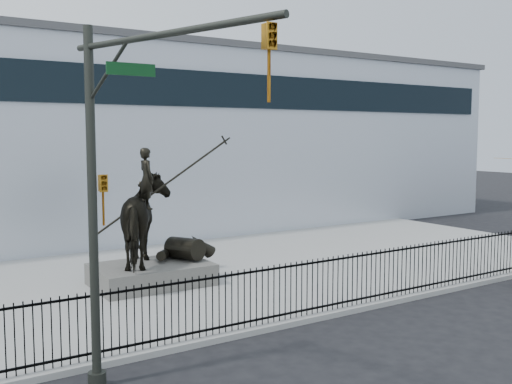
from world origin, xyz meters
TOP-DOWN VIEW (x-y plane):
  - ground at (0.00, 0.00)m, footprint 120.00×120.00m
  - plaza at (0.00, 7.00)m, footprint 30.00×12.00m
  - building at (0.00, 20.00)m, footprint 44.00×14.00m
  - picket_fence at (0.00, 1.25)m, footprint 22.10×0.10m
  - statue_plinth at (-3.08, 6.56)m, footprint 3.67×2.56m
  - equestrian_statue at (-3.01, 6.56)m, footprint 4.63×2.91m
  - traffic_signal_left at (-6.75, -0.62)m, footprint 1.52×4.84m

SIDE VIEW (x-z plane):
  - ground at x=0.00m, z-range 0.00..0.00m
  - plaza at x=0.00m, z-range 0.00..0.15m
  - statue_plinth at x=-3.08m, z-range 0.15..0.83m
  - picket_fence at x=0.00m, z-range 0.15..1.65m
  - equestrian_statue at x=-3.01m, z-range 0.28..4.21m
  - traffic_signal_left at x=-6.75m, z-range 0.53..7.53m
  - building at x=0.00m, z-range 0.00..9.00m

